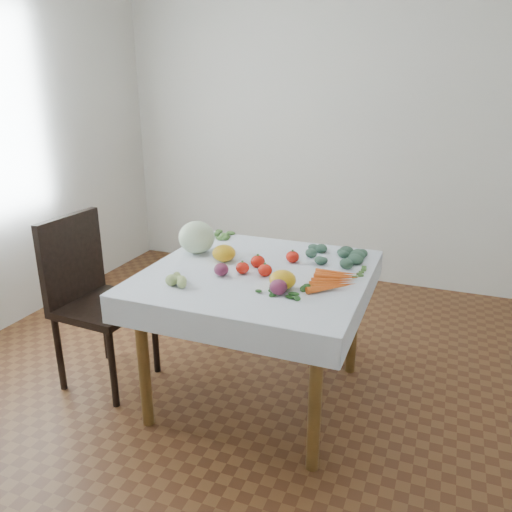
% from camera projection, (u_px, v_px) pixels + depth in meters
% --- Properties ---
extents(ground, '(4.00, 4.00, 0.00)m').
position_uv_depth(ground, '(258.00, 394.00, 2.84)').
color(ground, brown).
extents(back_wall, '(4.00, 0.04, 2.70)m').
position_uv_depth(back_wall, '(344.00, 124.00, 4.15)').
color(back_wall, silver).
rests_on(back_wall, ground).
extents(table, '(1.00, 1.00, 0.75)m').
position_uv_depth(table, '(258.00, 289.00, 2.63)').
color(table, brown).
rests_on(table, ground).
extents(tablecloth, '(1.12, 1.12, 0.01)m').
position_uv_depth(tablecloth, '(258.00, 271.00, 2.59)').
color(tablecloth, white).
rests_on(tablecloth, table).
extents(chair, '(0.47, 0.47, 0.99)m').
position_uv_depth(chair, '(90.00, 290.00, 2.83)').
color(chair, black).
rests_on(chair, ground).
extents(cabbage, '(0.23, 0.23, 0.18)m').
position_uv_depth(cabbage, '(197.00, 237.00, 2.84)').
color(cabbage, '#D9F4CC').
rests_on(cabbage, tablecloth).
extents(tomato_a, '(0.08, 0.08, 0.06)m').
position_uv_depth(tomato_a, '(265.00, 270.00, 2.51)').
color(tomato_a, red).
rests_on(tomato_a, tablecloth).
extents(tomato_b, '(0.09, 0.09, 0.06)m').
position_uv_depth(tomato_b, '(293.00, 257.00, 2.70)').
color(tomato_b, red).
rests_on(tomato_b, tablecloth).
extents(tomato_c, '(0.09, 0.09, 0.07)m').
position_uv_depth(tomato_c, '(258.00, 262.00, 2.62)').
color(tomato_c, red).
rests_on(tomato_c, tablecloth).
extents(tomato_d, '(0.08, 0.08, 0.06)m').
position_uv_depth(tomato_d, '(242.00, 268.00, 2.54)').
color(tomato_d, red).
rests_on(tomato_d, tablecloth).
extents(heirloom_back, '(0.16, 0.16, 0.09)m').
position_uv_depth(heirloom_back, '(224.00, 253.00, 2.72)').
color(heirloom_back, gold).
rests_on(heirloom_back, tablecloth).
extents(heirloom_front, '(0.13, 0.13, 0.09)m').
position_uv_depth(heirloom_front, '(283.00, 280.00, 2.35)').
color(heirloom_front, gold).
rests_on(heirloom_front, tablecloth).
extents(onion_a, '(0.08, 0.08, 0.06)m').
position_uv_depth(onion_a, '(221.00, 269.00, 2.52)').
color(onion_a, '#631C3D').
rests_on(onion_a, tablecloth).
extents(onion_b, '(0.10, 0.10, 0.07)m').
position_uv_depth(onion_b, '(278.00, 287.00, 2.29)').
color(onion_b, '#631C3D').
rests_on(onion_b, tablecloth).
extents(tomatillo_cluster, '(0.15, 0.10, 0.04)m').
position_uv_depth(tomatillo_cluster, '(174.00, 280.00, 2.41)').
color(tomatillo_cluster, '#A1B065').
rests_on(tomatillo_cluster, tablecloth).
extents(carrot_bunch, '(0.23, 0.33, 0.03)m').
position_uv_depth(carrot_bunch, '(335.00, 280.00, 2.42)').
color(carrot_bunch, orange).
rests_on(carrot_bunch, tablecloth).
extents(kale_bunch, '(0.31, 0.29, 0.04)m').
position_uv_depth(kale_bunch, '(334.00, 257.00, 2.74)').
color(kale_bunch, '#3A5F49').
rests_on(kale_bunch, tablecloth).
extents(basil_bunch, '(0.25, 0.19, 0.01)m').
position_uv_depth(basil_bunch, '(286.00, 290.00, 2.34)').
color(basil_bunch, '#225A1C').
rests_on(basil_bunch, tablecloth).
extents(dill_bunch, '(0.19, 0.19, 0.02)m').
position_uv_depth(dill_bunch, '(216.00, 235.00, 3.17)').
color(dill_bunch, '#4E7F3A').
rests_on(dill_bunch, tablecloth).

